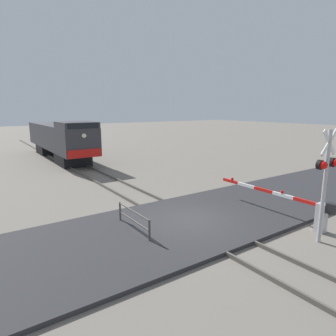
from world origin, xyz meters
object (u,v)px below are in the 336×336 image
object	(u,v)px
locomotive	(60,138)
guard_railing	(134,218)
crossing_signal	(326,173)
crossing_gate	(304,207)

from	to	relation	value
locomotive	guard_railing	bearing A→B (deg)	-97.10
guard_railing	crossing_signal	bearing A→B (deg)	-41.12
crossing_signal	crossing_gate	size ratio (longest dim) A/B	0.71
crossing_signal	locomotive	bearing A→B (deg)	96.81
crossing_gate	locomotive	bearing A→B (deg)	99.40
crossing_gate	guard_railing	bearing A→B (deg)	151.34
locomotive	guard_railing	xyz separation A→B (m)	(-2.41, -19.36, -1.36)
crossing_gate	crossing_signal	bearing A→B (deg)	-126.49
crossing_gate	guard_railing	distance (m)	7.04
crossing_signal	crossing_gate	xyz separation A→B (m)	(0.91, 1.22, -1.80)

